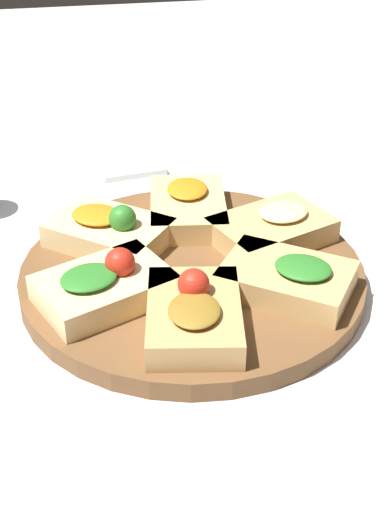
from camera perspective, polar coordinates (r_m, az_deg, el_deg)
ground_plane at (r=0.89m, az=-0.00°, el=-2.18°), size 3.00×3.00×0.00m
serving_board at (r=0.88m, az=-0.00°, el=-1.53°), size 0.42×0.42×0.02m
focaccia_slice_0 at (r=0.77m, az=0.16°, el=-4.58°), size 0.12×0.16×0.06m
focaccia_slice_1 at (r=0.83m, az=7.67°, el=-1.79°), size 0.18×0.17×0.04m
focaccia_slice_2 at (r=0.93m, az=6.44°, el=2.21°), size 0.17×0.15×0.04m
focaccia_slice_3 at (r=0.97m, az=-0.34°, el=3.93°), size 0.12×0.16×0.04m
focaccia_slice_4 at (r=0.92m, az=-6.64°, el=2.07°), size 0.18×0.17×0.06m
focaccia_slice_5 at (r=0.82m, az=-7.01°, el=-2.33°), size 0.17×0.15×0.06m
napkin_stack at (r=1.18m, az=-5.04°, el=7.24°), size 0.11×0.10×0.01m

